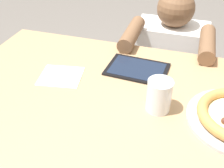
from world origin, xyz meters
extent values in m
cube|color=tan|center=(0.00, 0.00, 0.73)|extent=(1.19, 0.79, 0.04)
cylinder|color=#826748|center=(-0.52, 0.32, 0.35)|extent=(0.07, 0.07, 0.71)
cylinder|color=silver|center=(0.18, -0.02, 0.81)|extent=(0.08, 0.08, 0.11)
cube|color=white|center=(0.19, -0.01, 0.84)|extent=(0.03, 0.03, 0.03)
cube|color=white|center=(0.19, 0.00, 0.84)|extent=(0.03, 0.03, 0.02)
cube|color=white|center=(-0.21, 0.06, 0.75)|extent=(0.18, 0.17, 0.00)
cube|color=black|center=(0.06, 0.19, 0.75)|extent=(0.25, 0.18, 0.01)
cube|color=#192338|center=(0.06, 0.19, 0.76)|extent=(0.22, 0.16, 0.00)
cylinder|color=#333847|center=(0.15, 0.67, 0.23)|extent=(0.31, 0.31, 0.45)
cube|color=white|center=(0.15, 0.67, 0.60)|extent=(0.38, 0.22, 0.30)
sphere|color=brown|center=(0.15, 0.67, 0.85)|extent=(0.19, 0.19, 0.19)
cylinder|color=brown|center=(-0.02, 0.44, 0.79)|extent=(0.07, 0.28, 0.07)
cylinder|color=brown|center=(0.32, 0.44, 0.79)|extent=(0.07, 0.28, 0.07)
camera|label=1|loc=(0.24, -0.71, 1.35)|focal=43.34mm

